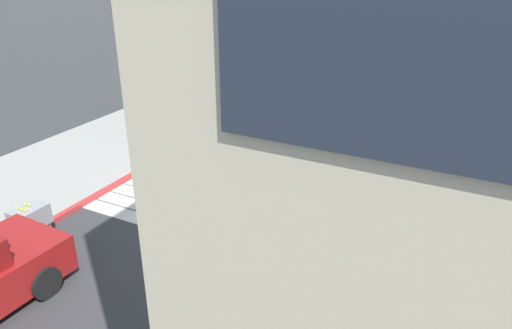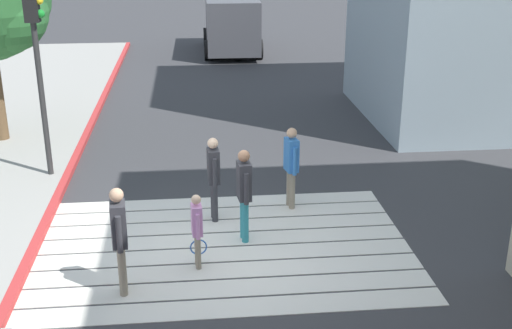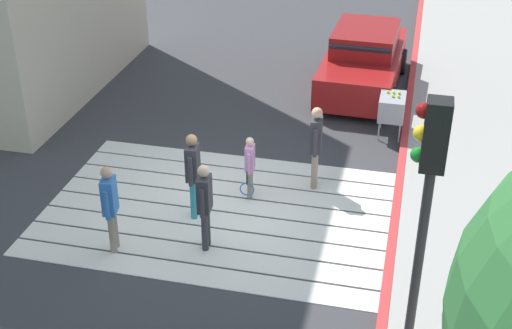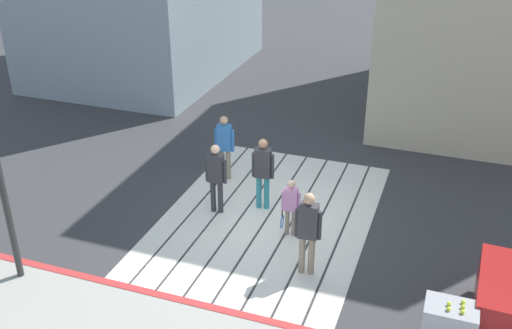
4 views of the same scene
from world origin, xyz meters
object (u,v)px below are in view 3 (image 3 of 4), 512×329
at_px(pedestrian_adult_lead, 205,201).
at_px(pedestrian_child_with_racket, 250,164).
at_px(traffic_light_corner, 426,196).
at_px(pedestrian_teen_behind, 193,170).
at_px(pedestrian_adult_side, 110,203).
at_px(tennis_ball_cart, 392,107).
at_px(pedestrian_adult_trailing, 316,142).
at_px(car_parked_near_curb, 363,61).

height_order(pedestrian_adult_lead, pedestrian_child_with_racket, pedestrian_adult_lead).
bearing_deg(traffic_light_corner, pedestrian_teen_behind, -40.30).
xyz_separation_m(traffic_light_corner, pedestrian_child_with_racket, (3.12, -4.23, -2.32)).
relative_size(pedestrian_adult_side, pedestrian_teen_behind, 0.97).
height_order(pedestrian_adult_side, pedestrian_teen_behind, pedestrian_teen_behind).
height_order(tennis_ball_cart, pedestrian_child_with_racket, pedestrian_child_with_racket).
height_order(pedestrian_adult_side, pedestrian_child_with_racket, pedestrian_adult_side).
xyz_separation_m(pedestrian_adult_trailing, pedestrian_teen_behind, (1.97, 1.55, -0.02)).
relative_size(car_parked_near_curb, traffic_light_corner, 1.03).
bearing_deg(tennis_ball_cart, traffic_light_corner, 95.16).
xyz_separation_m(pedestrian_adult_trailing, pedestrian_adult_side, (3.00, 2.88, -0.05)).
bearing_deg(pedestrian_adult_lead, tennis_ball_cart, -118.80).
height_order(pedestrian_adult_trailing, pedestrian_teen_behind, pedestrian_adult_trailing).
height_order(traffic_light_corner, pedestrian_adult_lead, traffic_light_corner).
bearing_deg(pedestrian_teen_behind, traffic_light_corner, 139.70).
distance_m(car_parked_near_curb, traffic_light_corner, 10.43).
relative_size(traffic_light_corner, pedestrian_adult_lead, 2.60).
relative_size(traffic_light_corner, pedestrian_adult_trailing, 2.47).
bearing_deg(tennis_ball_cart, pedestrian_adult_side, 51.94).
distance_m(pedestrian_adult_side, pedestrian_teen_behind, 1.68).
bearing_deg(tennis_ball_cart, pedestrian_adult_trailing, 63.60).
xyz_separation_m(car_parked_near_curb, tennis_ball_cart, (-0.90, 2.54, -0.04)).
relative_size(tennis_ball_cart, pedestrian_teen_behind, 0.60).
bearing_deg(tennis_ball_cart, pedestrian_child_with_racket, 53.36).
bearing_deg(traffic_light_corner, pedestrian_adult_lead, -35.36).
xyz_separation_m(traffic_light_corner, tennis_ball_cart, (0.68, -7.51, -2.34)).
distance_m(car_parked_near_curb, pedestrian_child_with_racket, 6.02).
bearing_deg(car_parked_near_curb, pedestrian_adult_side, 67.06).
relative_size(tennis_ball_cart, pedestrian_child_with_racket, 0.79).
distance_m(pedestrian_adult_trailing, pedestrian_child_with_racket, 1.35).
bearing_deg(pedestrian_teen_behind, car_parked_near_curb, -109.49).
xyz_separation_m(tennis_ball_cart, pedestrian_child_with_racket, (2.44, 3.28, 0.02)).
height_order(tennis_ball_cart, pedestrian_adult_trailing, pedestrian_adult_trailing).
bearing_deg(pedestrian_adult_trailing, pedestrian_teen_behind, 38.11).
xyz_separation_m(traffic_light_corner, pedestrian_adult_side, (4.98, -2.02, -2.08)).
relative_size(tennis_ball_cart, pedestrian_adult_side, 0.62).
xyz_separation_m(pedestrian_adult_side, pedestrian_teen_behind, (-1.03, -1.33, 0.03)).
distance_m(pedestrian_adult_lead, pedestrian_adult_trailing, 2.86).
xyz_separation_m(pedestrian_teen_behind, pedestrian_child_with_racket, (-0.83, -0.88, -0.26)).
height_order(car_parked_near_curb, pedestrian_adult_side, pedestrian_adult_side).
height_order(car_parked_near_curb, pedestrian_adult_lead, pedestrian_adult_lead).
height_order(tennis_ball_cart, pedestrian_teen_behind, pedestrian_teen_behind).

